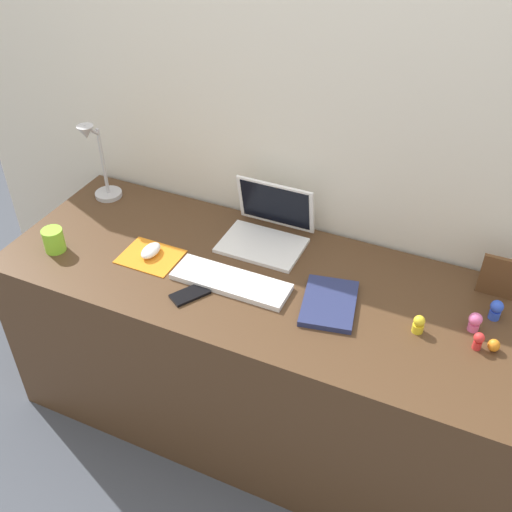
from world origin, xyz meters
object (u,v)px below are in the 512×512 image
Objects in this scene: desk_lamp at (99,164)px; toy_figurine_pink at (475,321)px; toy_figurine_blue at (496,309)px; coffee_mug at (54,240)px; laptop at (268,227)px; toy_figurine_red at (478,340)px; cell_phone at (190,294)px; keyboard at (231,282)px; toy_figurine_orange at (494,345)px; notebook_pad at (329,303)px; picture_frame at (499,277)px; toy_figurine_yellow at (419,324)px; mouse at (151,251)px.

desk_lamp is 1.51m from toy_figurine_pink.
coffee_mug is at bearing -169.13° from toy_figurine_blue.
toy_figurine_red is (0.80, -0.25, -0.02)m from laptop.
toy_figurine_blue reaches higher than toy_figurine_pink.
toy_figurine_pink is (-0.05, -0.08, -0.00)m from toy_figurine_blue.
cell_phone is 1.84× the size of toy_figurine_blue.
toy_figurine_red is (1.52, -0.23, -0.13)m from desk_lamp.
keyboard is 3.20× the size of cell_phone.
toy_figurine_orange is at bearing -43.73° from toy_figurine_pink.
notebook_pad is at bearing 5.88° from keyboard.
notebook_pad is 0.52m from toy_figurine_blue.
picture_frame is at bearing 1.82° from desk_lamp.
toy_figurine_yellow is at bearing -22.43° from laptop.
keyboard is 0.33m from mouse.
laptop is 0.78m from coffee_mug.
desk_lamp is at bearing 172.13° from toy_figurine_orange.
laptop is 0.83m from toy_figurine_blue.
coffee_mug is 2.18× the size of toy_figurine_orange.
cell_phone is at bearing -31.53° from desk_lamp.
desk_lamp is 5.60× the size of toy_figurine_yellow.
picture_frame is 1.54m from coffee_mug.
mouse is 1.46× the size of toy_figurine_pink.
laptop reaches higher than toy_figurine_orange.
toy_figurine_red is 0.08m from toy_figurine_pink.
toy_figurine_yellow reaches higher than toy_figurine_orange.
desk_lamp is 1.54m from toy_figurine_red.
desk_lamp is 5.31× the size of toy_figurine_pink.
keyboard is at bearing -20.53° from desk_lamp.
cell_phone is 0.53× the size of notebook_pad.
toy_figurine_blue is 0.16m from toy_figurine_red.
desk_lamp reaches higher than coffee_mug.
laptop reaches higher than picture_frame.
toy_figurine_pink is at bearing 136.27° from toy_figurine_orange.
toy_figurine_blue is 0.26m from toy_figurine_yellow.
keyboard is at bearing 79.66° from cell_phone.
desk_lamp is at bearing 177.44° from toy_figurine_blue.
cell_phone is 0.96m from toy_figurine_orange.
toy_figurine_red is (1.14, 0.01, 0.01)m from mouse.
notebook_pad reaches higher than cell_phone.
toy_figurine_pink is (0.77, -0.18, -0.02)m from laptop.
cell_phone is 1.45× the size of coffee_mug.
picture_frame is 2.49× the size of toy_figurine_red.
toy_figurine_orange is (1.52, 0.14, -0.02)m from coffee_mug.
desk_lamp is at bearing -178.18° from picture_frame.
toy_figurine_yellow is at bearing 0.71° from mouse.
toy_figurine_red is 0.97× the size of toy_figurine_yellow.
toy_figurine_blue is at bearing 8.40° from mouse.
cell_phone is (-0.11, -0.40, -0.05)m from laptop.
toy_figurine_pink is at bearing 8.31° from keyboard.
keyboard is 6.81× the size of toy_figurine_red.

